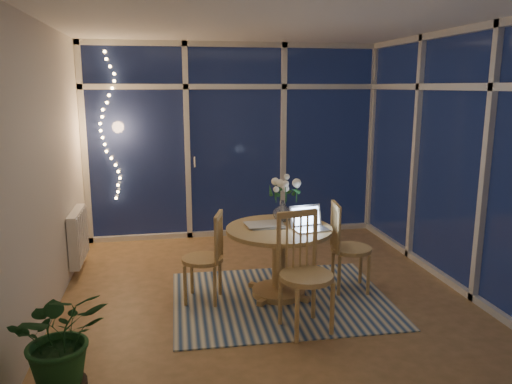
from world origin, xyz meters
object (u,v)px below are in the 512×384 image
Objects in this scene: dining_table at (279,262)px; laptop at (311,218)px; chair_left at (202,257)px; potted_plant at (62,351)px; chair_right at (351,247)px; chair_front at (306,273)px; flower_vase at (283,211)px.

laptop reaches higher than dining_table.
chair_left is 1.17× the size of potted_plant.
chair_right is at bearing 105.70° from chair_left.
chair_front is at bearing 20.66° from potted_plant.
chair_left is 2.78× the size of laptop.
dining_table is 3.19× the size of laptop.
laptop is at bearing 59.68° from chair_front.
flower_vase is at bearing 77.11° from chair_front.
potted_plant is (-2.50, -1.43, -0.08)m from chair_right.
potted_plant is at bearing -137.86° from flower_vase.
dining_table is 4.88× the size of flower_vase.
chair_front is (0.80, -0.75, 0.07)m from chair_left.
chair_right is (0.74, -0.00, 0.11)m from dining_table.
chair_front is 1.03m from flower_vase.
dining_table is 2.26m from potted_plant.
chair_right is 4.40× the size of flower_vase.
chair_front is at bearing 144.61° from chair_right.
potted_plant is at bearing 126.88° from chair_right.
chair_left is 0.87× the size of chair_front.
laptop reaches higher than potted_plant.
laptop is (-0.47, -0.13, 0.35)m from chair_right.
chair_right is at bearing 29.78° from potted_plant.
dining_table is at bearing -111.00° from flower_vase.
laptop is 0.42× the size of potted_plant.
flower_vase is (-0.65, 0.24, 0.34)m from chair_right.
chair_front reaches higher than dining_table.
chair_right is 0.60m from laptop.
dining_table is at bearing 39.18° from potted_plant.
laptop is at bearing 32.62° from potted_plant.
flower_vase is at bearing 69.00° from dining_table.
chair_left is at bearing 54.92° from potted_plant.
chair_front reaches higher than potted_plant.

